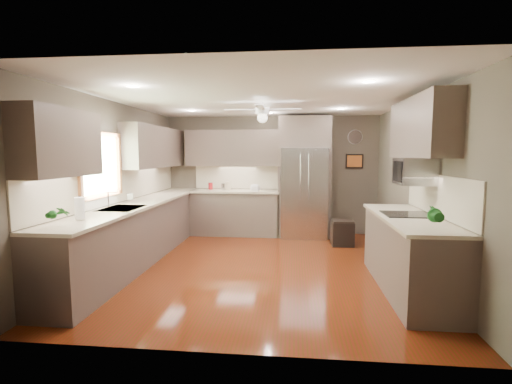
% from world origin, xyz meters
% --- Properties ---
extents(floor, '(5.00, 5.00, 0.00)m').
position_xyz_m(floor, '(0.00, 0.00, 0.00)').
color(floor, '#4A2309').
rests_on(floor, ground).
extents(ceiling, '(5.00, 5.00, 0.00)m').
position_xyz_m(ceiling, '(0.00, 0.00, 2.50)').
color(ceiling, white).
rests_on(ceiling, ground).
extents(wall_back, '(4.50, 0.00, 4.50)m').
position_xyz_m(wall_back, '(0.00, 2.50, 1.25)').
color(wall_back, brown).
rests_on(wall_back, ground).
extents(wall_front, '(4.50, 0.00, 4.50)m').
position_xyz_m(wall_front, '(0.00, -2.50, 1.25)').
color(wall_front, brown).
rests_on(wall_front, ground).
extents(wall_left, '(0.00, 5.00, 5.00)m').
position_xyz_m(wall_left, '(-2.25, 0.00, 1.25)').
color(wall_left, brown).
rests_on(wall_left, ground).
extents(wall_right, '(0.00, 5.00, 5.00)m').
position_xyz_m(wall_right, '(2.25, 0.00, 1.25)').
color(wall_right, brown).
rests_on(wall_right, ground).
extents(canister_a, '(0.10, 0.10, 0.14)m').
position_xyz_m(canister_a, '(-1.28, 2.25, 1.02)').
color(canister_a, maroon).
rests_on(canister_a, back_run).
extents(canister_b, '(0.11, 0.11, 0.14)m').
position_xyz_m(canister_b, '(-1.00, 2.26, 1.01)').
color(canister_b, silver).
rests_on(canister_b, back_run).
extents(canister_c, '(0.13, 0.13, 0.17)m').
position_xyz_m(canister_c, '(-0.88, 2.19, 1.03)').
color(canister_c, beige).
rests_on(canister_c, back_run).
extents(soap_bottle, '(0.11, 0.11, 0.19)m').
position_xyz_m(soap_bottle, '(-2.07, 0.10, 1.03)').
color(soap_bottle, white).
rests_on(soap_bottle, left_run).
extents(potted_plant_left, '(0.16, 0.12, 0.29)m').
position_xyz_m(potted_plant_left, '(-1.95, -1.89, 1.09)').
color(potted_plant_left, '#1B611F').
rests_on(potted_plant_left, left_run).
extents(potted_plant_right, '(0.19, 0.15, 0.33)m').
position_xyz_m(potted_plant_right, '(1.90, -1.69, 1.10)').
color(potted_plant_right, '#1B611F').
rests_on(potted_plant_right, right_run).
extents(bowl, '(0.22, 0.22, 0.05)m').
position_xyz_m(bowl, '(-0.32, 2.22, 0.97)').
color(bowl, beige).
rests_on(bowl, back_run).
extents(left_run, '(0.65, 4.70, 1.45)m').
position_xyz_m(left_run, '(-1.95, 0.15, 0.48)').
color(left_run, brown).
rests_on(left_run, ground).
extents(back_run, '(1.85, 0.65, 1.45)m').
position_xyz_m(back_run, '(-0.72, 2.20, 0.48)').
color(back_run, brown).
rests_on(back_run, ground).
extents(uppers, '(4.50, 4.70, 0.95)m').
position_xyz_m(uppers, '(-0.74, 0.71, 1.87)').
color(uppers, brown).
rests_on(uppers, wall_left).
extents(window, '(0.05, 1.12, 0.92)m').
position_xyz_m(window, '(-2.22, -0.50, 1.55)').
color(window, '#BFF2B2').
rests_on(window, wall_left).
extents(sink, '(0.50, 0.70, 0.32)m').
position_xyz_m(sink, '(-1.93, -0.50, 0.91)').
color(sink, silver).
rests_on(sink, left_run).
extents(refrigerator, '(1.06, 0.75, 2.45)m').
position_xyz_m(refrigerator, '(0.70, 2.16, 1.19)').
color(refrigerator, silver).
rests_on(refrigerator, ground).
extents(right_run, '(0.70, 2.20, 1.45)m').
position_xyz_m(right_run, '(1.93, -0.80, 0.48)').
color(right_run, brown).
rests_on(right_run, ground).
extents(microwave, '(0.43, 0.55, 0.34)m').
position_xyz_m(microwave, '(2.03, -0.55, 1.48)').
color(microwave, silver).
rests_on(microwave, wall_right).
extents(ceiling_fan, '(1.18, 1.18, 0.32)m').
position_xyz_m(ceiling_fan, '(-0.00, 0.30, 2.33)').
color(ceiling_fan, white).
rests_on(ceiling_fan, ceiling).
extents(recessed_lights, '(2.84, 3.14, 0.01)m').
position_xyz_m(recessed_lights, '(-0.04, 0.40, 2.49)').
color(recessed_lights, white).
rests_on(recessed_lights, ceiling).
extents(wall_clock, '(0.30, 0.03, 0.30)m').
position_xyz_m(wall_clock, '(1.75, 2.48, 2.05)').
color(wall_clock, white).
rests_on(wall_clock, wall_back).
extents(framed_print, '(0.36, 0.03, 0.30)m').
position_xyz_m(framed_print, '(1.75, 2.48, 1.55)').
color(framed_print, black).
rests_on(framed_print, wall_back).
extents(stool, '(0.41, 0.41, 0.47)m').
position_xyz_m(stool, '(1.40, 1.45, 0.24)').
color(stool, black).
rests_on(stool, ground).
extents(paper_towel, '(0.11, 0.11, 0.27)m').
position_xyz_m(paper_towel, '(-1.96, -1.48, 1.08)').
color(paper_towel, white).
rests_on(paper_towel, left_run).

